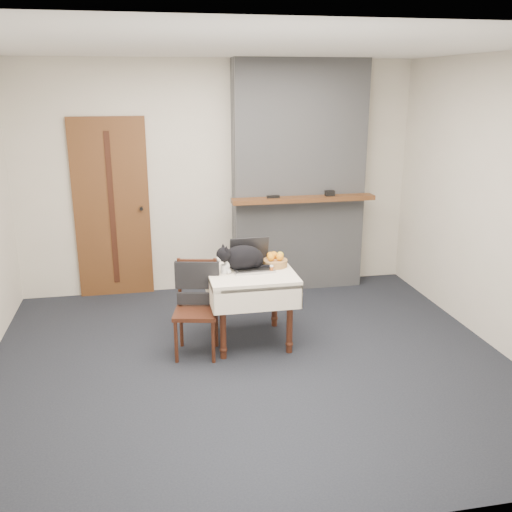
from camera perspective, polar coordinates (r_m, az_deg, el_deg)
The scene contains 12 objects.
ground at distance 5.06m, azimuth -0.45°, elevation -10.58°, with size 4.50×4.50×0.00m, color black.
room_shell at distance 4.98m, azimuth -1.51°, elevation 10.29°, with size 4.52×4.01×2.61m.
door at distance 6.54m, azimuth -14.20°, elevation 4.60°, with size 0.82×0.10×2.00m.
chimney at distance 6.58m, azimuth 4.28°, elevation 7.78°, with size 1.62×0.48×2.60m.
side_table at distance 5.23m, azimuth -0.57°, elevation -2.65°, with size 0.78×0.78×0.70m.
laptop at distance 5.24m, azimuth -0.47°, elevation -0.52°, with size 0.38×0.33×0.27m.
cat at distance 5.18m, azimuth -1.27°, elevation -0.20°, with size 0.56×0.30×0.27m.
cream_jar at distance 5.12m, azimuth -3.19°, elevation -1.30°, with size 0.07×0.07×0.08m, color silver.
pill_bottle at distance 5.13m, azimuth 1.57°, elevation -1.29°, with size 0.03×0.03×0.07m.
fruit_basket at distance 5.30m, azimuth 1.91°, elevation -0.48°, with size 0.23×0.23×0.13m.
desk_clutter at distance 5.29m, azimuth 0.98°, elevation -1.09°, with size 0.13×0.01×0.01m, color black.
chair at distance 5.09m, azimuth -5.94°, elevation -3.80°, with size 0.45×0.45×0.85m.
Camera 1 is at (-0.83, -4.41, 2.34)m, focal length 40.00 mm.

